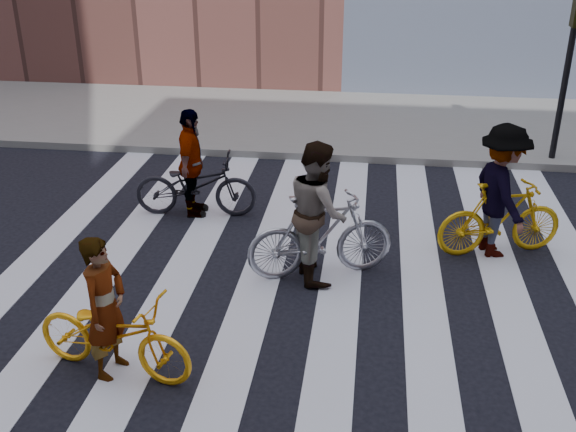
% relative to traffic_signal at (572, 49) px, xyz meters
% --- Properties ---
extents(ground, '(100.00, 100.00, 0.00)m').
position_rel_traffic_signal_xyz_m(ground, '(-4.40, -5.32, -2.28)').
color(ground, black).
rests_on(ground, ground).
extents(sidewalk_far, '(100.00, 5.00, 0.15)m').
position_rel_traffic_signal_xyz_m(sidewalk_far, '(-4.40, 2.18, -2.20)').
color(sidewalk_far, gray).
rests_on(sidewalk_far, ground).
extents(zebra_crosswalk, '(8.25, 10.00, 0.01)m').
position_rel_traffic_signal_xyz_m(zebra_crosswalk, '(-4.40, -5.32, -2.27)').
color(zebra_crosswalk, silver).
rests_on(zebra_crosswalk, ground).
extents(traffic_signal, '(0.22, 0.42, 3.33)m').
position_rel_traffic_signal_xyz_m(traffic_signal, '(0.00, 0.00, 0.00)').
color(traffic_signal, black).
rests_on(traffic_signal, ground).
extents(bike_yellow_left, '(1.95, 1.02, 0.97)m').
position_rel_traffic_signal_xyz_m(bike_yellow_left, '(-6.17, -7.26, -1.79)').
color(bike_yellow_left, '#FFA40E').
rests_on(bike_yellow_left, ground).
extents(bike_silver_mid, '(2.09, 1.18, 1.21)m').
position_rel_traffic_signal_xyz_m(bike_silver_mid, '(-4.15, -4.85, -1.67)').
color(bike_silver_mid, '#A6A6AF').
rests_on(bike_silver_mid, ground).
extents(bike_yellow_right, '(1.94, 1.02, 1.12)m').
position_rel_traffic_signal_xyz_m(bike_yellow_right, '(-1.63, -3.88, -1.72)').
color(bike_yellow_right, '#D79C0B').
rests_on(bike_yellow_right, ground).
extents(bike_dark_rear, '(2.03, 0.85, 1.04)m').
position_rel_traffic_signal_xyz_m(bike_dark_rear, '(-6.33, -3.11, -1.76)').
color(bike_dark_rear, black).
rests_on(bike_dark_rear, ground).
extents(rider_left, '(0.51, 0.66, 1.64)m').
position_rel_traffic_signal_xyz_m(rider_left, '(-6.22, -7.26, -1.46)').
color(rider_left, slate).
rests_on(rider_left, ground).
extents(rider_mid, '(0.99, 1.12, 1.93)m').
position_rel_traffic_signal_xyz_m(rider_mid, '(-4.20, -4.85, -1.31)').
color(rider_mid, slate).
rests_on(rider_mid, ground).
extents(rider_right, '(1.05, 1.42, 1.96)m').
position_rel_traffic_signal_xyz_m(rider_right, '(-1.68, -3.88, -1.30)').
color(rider_right, slate).
rests_on(rider_right, ground).
extents(rider_rear, '(0.52, 1.08, 1.79)m').
position_rel_traffic_signal_xyz_m(rider_rear, '(-6.38, -3.11, -1.39)').
color(rider_rear, slate).
rests_on(rider_rear, ground).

